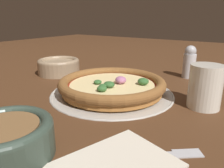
# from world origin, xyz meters

# --- Properties ---
(ground_plane) EXTENTS (3.00, 3.00, 0.00)m
(ground_plane) POSITION_xyz_m (0.00, 0.00, 0.00)
(ground_plane) COLOR #4C2D19
(pizza_tray) EXTENTS (0.34, 0.34, 0.01)m
(pizza_tray) POSITION_xyz_m (0.00, 0.00, 0.00)
(pizza_tray) COLOR #B7B2A8
(pizza_tray) RESTS_ON ground_plane
(pizza) EXTENTS (0.29, 0.29, 0.04)m
(pizza) POSITION_xyz_m (0.00, 0.00, 0.03)
(pizza) COLOR #A86B33
(pizza) RESTS_ON pizza_tray
(bowl_near) EXTENTS (0.15, 0.15, 0.06)m
(bowl_near) POSITION_xyz_m (-0.07, -0.29, 0.03)
(bowl_near) COLOR #9E8466
(bowl_near) RESTS_ON ground_plane
(bowl_far) EXTENTS (0.14, 0.14, 0.06)m
(bowl_far) POSITION_xyz_m (0.32, 0.02, 0.03)
(bowl_far) COLOR #334238
(bowl_far) RESTS_ON ground_plane
(drinking_cup) EXTENTS (0.08, 0.08, 0.10)m
(drinking_cup) POSITION_xyz_m (-0.04, 0.23, 0.05)
(drinking_cup) COLOR silver
(drinking_cup) RESTS_ON ground_plane
(napkin) EXTENTS (0.20, 0.17, 0.01)m
(napkin) POSITION_xyz_m (0.26, 0.18, 0.00)
(napkin) COLOR beige
(napkin) RESTS_ON ground_plane
(fork) EXTENTS (0.12, 0.14, 0.00)m
(fork) POSITION_xyz_m (0.20, 0.21, 0.00)
(fork) COLOR #B7B7BC
(fork) RESTS_ON ground_plane
(pepper_shaker) EXTENTS (0.04, 0.04, 0.11)m
(pepper_shaker) POSITION_xyz_m (-0.29, 0.13, 0.06)
(pepper_shaker) COLOR silver
(pepper_shaker) RESTS_ON ground_plane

